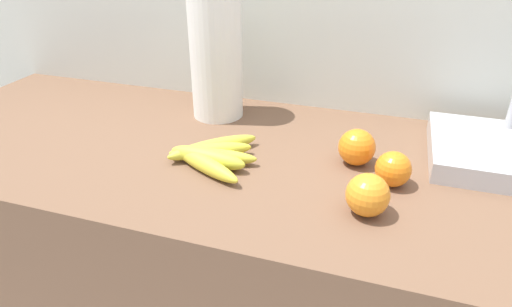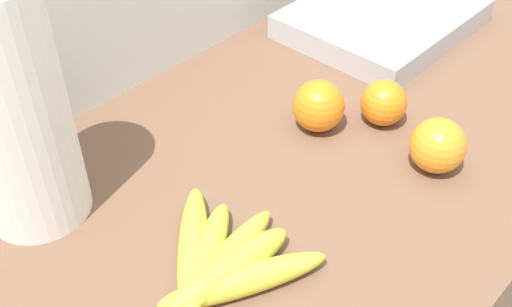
{
  "view_description": "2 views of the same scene",
  "coord_description": "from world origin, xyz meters",
  "px_view_note": "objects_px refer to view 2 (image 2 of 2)",
  "views": [
    {
      "loc": [
        0.11,
        -0.77,
        1.32
      ],
      "look_at": [
        -0.12,
        -0.06,
        0.92
      ],
      "focal_mm": 30.7,
      "sensor_mm": 36.0,
      "label": 1
    },
    {
      "loc": [
        -0.5,
        -0.38,
        1.42
      ],
      "look_at": [
        -0.12,
        -0.02,
        0.97
      ],
      "focal_mm": 42.8,
      "sensor_mm": 36.0,
      "label": 2
    }
  ],
  "objects_px": {
    "orange_back_left": "(384,103)",
    "orange_front": "(318,106)",
    "orange_far_right": "(438,146)",
    "banana_bunch": "(219,264)",
    "sink_basin": "(382,17)",
    "paper_towel_roll": "(11,111)"
  },
  "relations": [
    {
      "from": "paper_towel_roll",
      "to": "sink_basin",
      "type": "distance_m",
      "value": 0.68
    },
    {
      "from": "orange_back_left",
      "to": "paper_towel_roll",
      "type": "distance_m",
      "value": 0.49
    },
    {
      "from": "orange_far_right",
      "to": "orange_front",
      "type": "bearing_deg",
      "value": 102.38
    },
    {
      "from": "orange_back_left",
      "to": "paper_towel_roll",
      "type": "relative_size",
      "value": 0.2
    },
    {
      "from": "orange_back_left",
      "to": "orange_far_right",
      "type": "distance_m",
      "value": 0.11
    },
    {
      "from": "orange_back_left",
      "to": "orange_front",
      "type": "xyz_separation_m",
      "value": [
        -0.07,
        0.06,
        0.0
      ]
    },
    {
      "from": "sink_basin",
      "to": "banana_bunch",
      "type": "bearing_deg",
      "value": -162.5
    },
    {
      "from": "paper_towel_roll",
      "to": "orange_far_right",
      "type": "bearing_deg",
      "value": -38.42
    },
    {
      "from": "orange_front",
      "to": "sink_basin",
      "type": "bearing_deg",
      "value": 17.67
    },
    {
      "from": "orange_far_right",
      "to": "sink_basin",
      "type": "distance_m",
      "value": 0.38
    },
    {
      "from": "banana_bunch",
      "to": "orange_far_right",
      "type": "xyz_separation_m",
      "value": [
        0.32,
        -0.08,
        0.02
      ]
    },
    {
      "from": "orange_back_left",
      "to": "orange_far_right",
      "type": "xyz_separation_m",
      "value": [
        -0.04,
        -0.11,
        0.0
      ]
    },
    {
      "from": "sink_basin",
      "to": "orange_far_right",
      "type": "bearing_deg",
      "value": -135.31
    },
    {
      "from": "orange_far_right",
      "to": "banana_bunch",
      "type": "bearing_deg",
      "value": 166.05
    },
    {
      "from": "orange_far_right",
      "to": "paper_towel_roll",
      "type": "distance_m",
      "value": 0.52
    },
    {
      "from": "orange_back_left",
      "to": "sink_basin",
      "type": "distance_m",
      "value": 0.28
    },
    {
      "from": "orange_back_left",
      "to": "sink_basin",
      "type": "xyz_separation_m",
      "value": [
        0.23,
        0.16,
        -0.01
      ]
    },
    {
      "from": "banana_bunch",
      "to": "orange_front",
      "type": "bearing_deg",
      "value": 17.33
    },
    {
      "from": "orange_far_right",
      "to": "sink_basin",
      "type": "height_order",
      "value": "sink_basin"
    },
    {
      "from": "banana_bunch",
      "to": "orange_far_right",
      "type": "relative_size",
      "value": 2.86
    },
    {
      "from": "orange_far_right",
      "to": "sink_basin",
      "type": "bearing_deg",
      "value": 44.69
    },
    {
      "from": "orange_far_right",
      "to": "paper_towel_roll",
      "type": "xyz_separation_m",
      "value": [
        -0.4,
        0.31,
        0.11
      ]
    }
  ]
}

